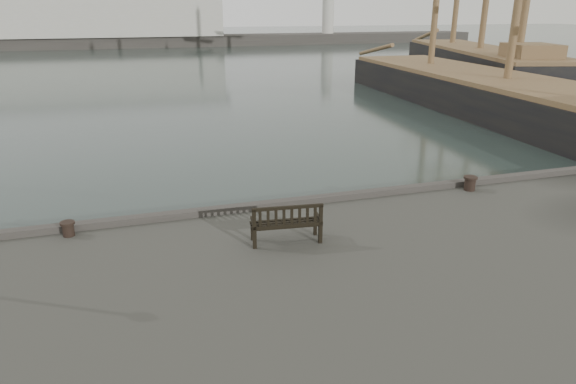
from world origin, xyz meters
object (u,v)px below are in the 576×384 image
bench (286,230)px  bollard_right (470,183)px  bollard_left (68,229)px  tall_ship_far (478,68)px  tall_ship_main (504,105)px

bench → bollard_right: 6.83m
bollard_left → tall_ship_far: 51.17m
bench → bollard_right: (6.57, 1.87, -0.09)m
bench → tall_ship_main: tall_ship_main is taller
bollard_left → tall_ship_far: (37.84, 34.43, -0.86)m
bench → bollard_right: size_ratio=3.97×
bollard_left → tall_ship_main: (26.26, 16.12, -1.04)m
bollard_right → tall_ship_main: tall_ship_main is taller
bench → bollard_left: (-5.06, 1.97, -0.13)m
bollard_right → tall_ship_main: 21.86m
bollard_left → tall_ship_far: bearing=42.3°
tall_ship_main → tall_ship_far: tall_ship_main is taller
bench → bollard_right: bearing=22.5°
bollard_right → bollard_left: bearing=179.5°
bench → bollard_left: size_ratio=4.70×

